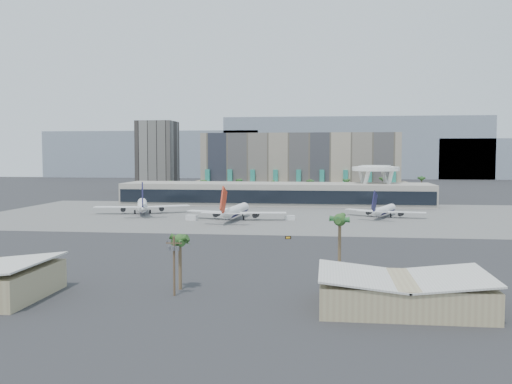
# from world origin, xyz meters

# --- Properties ---
(ground) EXTENTS (900.00, 900.00, 0.00)m
(ground) POSITION_xyz_m (0.00, 0.00, 0.00)
(ground) COLOR #232326
(ground) RESTS_ON ground
(apron_pad) EXTENTS (260.00, 130.00, 0.06)m
(apron_pad) POSITION_xyz_m (0.00, 55.00, 0.03)
(apron_pad) COLOR #5B5B59
(apron_pad) RESTS_ON ground
(mountain_ridge) EXTENTS (680.00, 60.00, 70.00)m
(mountain_ridge) POSITION_xyz_m (27.88, 470.00, 29.89)
(mountain_ridge) COLOR gray
(mountain_ridge) RESTS_ON ground
(hotel) EXTENTS (140.00, 30.00, 42.00)m
(hotel) POSITION_xyz_m (10.00, 174.41, 16.81)
(hotel) COLOR tan
(hotel) RESTS_ON ground
(office_tower) EXTENTS (30.00, 30.00, 52.00)m
(office_tower) POSITION_xyz_m (-95.00, 200.00, 22.94)
(office_tower) COLOR black
(office_tower) RESTS_ON ground
(terminal) EXTENTS (170.00, 32.50, 14.50)m
(terminal) POSITION_xyz_m (0.00, 109.84, 6.52)
(terminal) COLOR #B3AC9D
(terminal) RESTS_ON ground
(saucer_structure) EXTENTS (26.00, 26.00, 21.89)m
(saucer_structure) POSITION_xyz_m (55.00, 116.00, 18.45)
(saucer_structure) COLOR white
(saucer_structure) RESTS_ON ground
(palm_row) EXTENTS (157.80, 2.80, 13.10)m
(palm_row) POSITION_xyz_m (7.00, 145.00, 10.50)
(palm_row) COLOR brown
(palm_row) RESTS_ON ground
(hangar_right) EXTENTS (30.55, 20.60, 6.89)m
(hangar_right) POSITION_xyz_m (42.00, -100.00, 2.95)
(hangar_right) COLOR tan
(hangar_right) RESTS_ON ground
(utility_pole) EXTENTS (3.20, 0.85, 12.00)m
(utility_pole) POSITION_xyz_m (-2.00, -96.09, 7.14)
(utility_pole) COLOR #4C3826
(utility_pole) RESTS_ON ground
(airliner_left) EXTENTS (43.18, 44.66, 16.00)m
(airliner_left) POSITION_xyz_m (-58.20, 53.59, 4.03)
(airliner_left) COLOR white
(airliner_left) RESTS_ON ground
(airliner_centre) EXTENTS (43.91, 45.36, 15.66)m
(airliner_centre) POSITION_xyz_m (-10.70, 34.34, 3.95)
(airliner_centre) COLOR white
(airliner_centre) RESTS_ON ground
(airliner_right) EXTENTS (34.84, 35.98, 13.00)m
(airliner_right) POSITION_xyz_m (53.53, 52.12, 3.28)
(airliner_right) COLOR white
(airliner_right) RESTS_ON ground
(service_vehicle_a) EXTENTS (5.31, 3.48, 2.38)m
(service_vehicle_a) POSITION_xyz_m (-28.73, 29.98, 1.19)
(service_vehicle_a) COLOR silver
(service_vehicle_a) RESTS_ON ground
(service_vehicle_b) EXTENTS (4.49, 3.28, 2.07)m
(service_vehicle_b) POSITION_xyz_m (12.59, 36.06, 1.03)
(service_vehicle_b) COLOR silver
(service_vehicle_b) RESTS_ON ground
(taxiway_sign) EXTENTS (2.02, 0.89, 0.93)m
(taxiway_sign) POSITION_xyz_m (15.45, -17.22, 0.46)
(taxiway_sign) COLOR black
(taxiway_sign) RESTS_ON ground
(near_palm_a) EXTENTS (6.00, 6.00, 11.72)m
(near_palm_a) POSITION_xyz_m (-2.18, -90.68, 8.89)
(near_palm_a) COLOR brown
(near_palm_a) RESTS_ON ground
(near_palm_b) EXTENTS (6.00, 6.00, 15.31)m
(near_palm_b) POSITION_xyz_m (30.97, -80.14, 12.39)
(near_palm_b) COLOR brown
(near_palm_b) RESTS_ON ground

